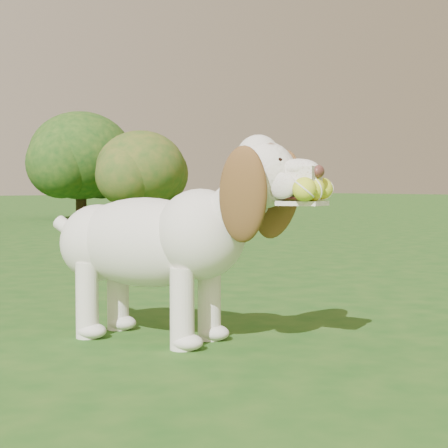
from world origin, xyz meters
TOP-DOWN VIEW (x-y plane):
  - ground at (0.00, 0.00)m, footprint 80.00×80.00m
  - dog at (0.22, -0.45)m, footprint 0.77×1.21m
  - shrub_d at (5.02, 7.76)m, footprint 1.48×1.48m
  - shrub_f at (4.93, 9.77)m, footprint 1.93×1.93m

SIDE VIEW (x-z plane):
  - ground at x=0.00m, z-range 0.00..0.00m
  - dog at x=0.22m, z-range 0.03..0.85m
  - shrub_d at x=5.02m, z-range 0.14..1.67m
  - shrub_f at x=4.93m, z-range 0.18..2.17m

